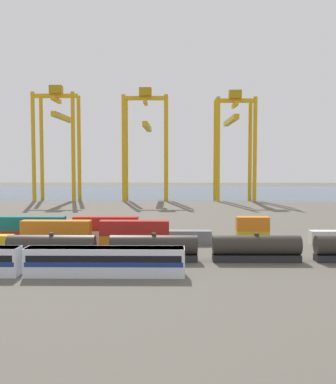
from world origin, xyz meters
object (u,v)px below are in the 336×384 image
at_px(freight_tank_row, 205,248).
at_px(gantry_crane_east, 234,133).
at_px(gantry_crane_central, 146,134).
at_px(passenger_train, 23,260).
at_px(shipping_container_8, 33,237).
at_px(gantry_crane_west, 58,131).
at_px(shipping_container_15, 326,238).
at_px(shipping_container_10, 106,237).

distance_m(freight_tank_row, gantry_crane_east, 119.51).
bearing_deg(gantry_crane_central, passenger_train, -94.36).
bearing_deg(shipping_container_8, gantry_crane_west, 101.29).
bearing_deg(shipping_container_15, passenger_train, -153.97).
relative_size(passenger_train, gantry_crane_west, 0.97).
distance_m(freight_tank_row, gantry_crane_west, 127.97).
distance_m(gantry_crane_central, gantry_crane_east, 35.30).
xyz_separation_m(shipping_container_10, shipping_container_15, (41.22, 0.00, 0.00)).
bearing_deg(passenger_train, gantry_crane_west, 101.79).
xyz_separation_m(shipping_container_8, gantry_crane_west, (-19.92, 99.78, 26.41)).
relative_size(passenger_train, shipping_container_15, 7.29).
bearing_deg(shipping_container_8, freight_tank_row, -25.06).
height_order(shipping_container_8, gantry_crane_central, gantry_crane_central).
distance_m(shipping_container_15, gantry_crane_west, 127.52).
distance_m(shipping_container_8, shipping_container_10, 13.74).
relative_size(freight_tank_row, shipping_container_8, 5.08).
xyz_separation_m(shipping_container_15, gantry_crane_east, (-4.28, 100.66, 25.54)).
height_order(shipping_container_15, gantry_crane_west, gantry_crane_west).
xyz_separation_m(shipping_container_8, shipping_container_10, (13.74, 0.00, 0.00)).
relative_size(freight_tank_row, gantry_crane_east, 1.42).
height_order(shipping_container_10, shipping_container_15, same).
xyz_separation_m(passenger_train, gantry_crane_west, (-25.83, 123.74, 25.56)).
height_order(shipping_container_8, shipping_container_10, same).
bearing_deg(gantry_crane_central, freight_tank_row, -82.10).
distance_m(passenger_train, shipping_container_10, 25.22).
xyz_separation_m(shipping_container_8, shipping_container_15, (54.97, 0.00, 0.00)).
distance_m(shipping_container_8, gantry_crane_west, 105.12).
bearing_deg(gantry_crane_east, shipping_container_15, -87.56).
distance_m(shipping_container_15, gantry_crane_east, 103.94).
bearing_deg(gantry_crane_west, freight_tank_row, -65.88).
height_order(freight_tank_row, shipping_container_8, freight_tank_row).
xyz_separation_m(freight_tank_row, gantry_crane_central, (-15.95, 114.87, 24.46)).
bearing_deg(shipping_container_10, gantry_crane_east, 69.85).
xyz_separation_m(freight_tank_row, shipping_container_10, (-17.59, 14.65, -0.80)).
xyz_separation_m(passenger_train, gantry_crane_central, (9.47, 124.18, 24.42)).
height_order(shipping_container_10, gantry_crane_west, gantry_crane_west).
bearing_deg(shipping_container_8, gantry_crane_east, 63.27).
bearing_deg(gantry_crane_west, gantry_crane_central, 0.71).
bearing_deg(shipping_container_10, shipping_container_8, 180.00).
distance_m(shipping_container_10, shipping_container_15, 41.22).
distance_m(freight_tank_row, shipping_container_10, 22.91).
distance_m(shipping_container_8, gantry_crane_central, 104.49).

